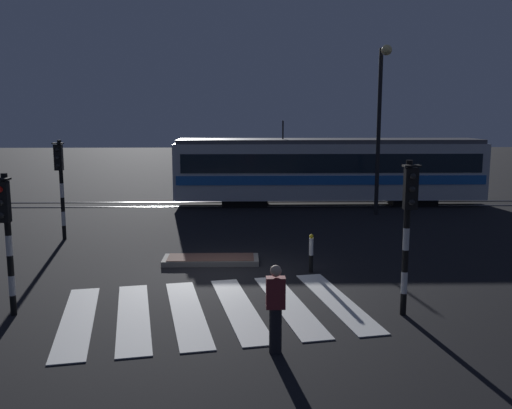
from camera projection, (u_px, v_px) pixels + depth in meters
name	position (u px, v px, depth m)	size (l,w,h in m)	color
ground_plane	(218.00, 276.00, 15.70)	(120.00, 120.00, 0.00)	black
rail_near	(228.00, 207.00, 27.29)	(80.00, 0.12, 0.03)	#59595E
rail_far	(228.00, 202.00, 28.71)	(80.00, 0.12, 0.03)	#59595E
crosswalk_zebra	(213.00, 310.00, 12.95)	(7.43, 5.65, 0.02)	silver
traffic_island	(211.00, 260.00, 17.07)	(2.89, 1.05, 0.18)	slate
traffic_light_corner_far_left	(60.00, 175.00, 19.79)	(0.36, 0.42, 3.57)	black
traffic_light_corner_near_left	(6.00, 223.00, 12.22)	(0.36, 0.42, 3.21)	black
traffic_light_corner_near_right	(408.00, 215.00, 12.22)	(0.36, 0.42, 3.49)	black
street_lamp_trackside_right	(381.00, 110.00, 24.18)	(0.44, 1.21, 7.30)	black
tram	(328.00, 169.00, 27.85)	(15.30, 2.58, 4.15)	silver
pedestrian_waiting_at_kerb	(276.00, 308.00, 10.52)	(0.36, 0.24, 1.71)	black
bollard_island_edge	(311.00, 253.00, 15.97)	(0.12, 0.12, 1.11)	black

